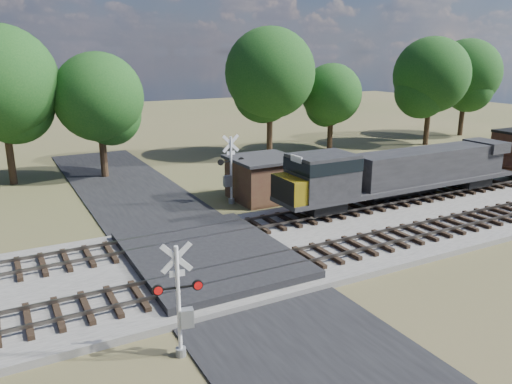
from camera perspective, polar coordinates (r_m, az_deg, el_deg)
ground at (r=23.51m, az=-4.96°, el=-8.43°), size 160.00×160.00×0.00m
ballast_bed at (r=28.93m, az=13.13°, el=-3.77°), size 140.00×10.00×0.30m
road at (r=23.49m, az=-4.97°, el=-8.35°), size 7.00×60.00×0.08m
crossing_panel at (r=23.81m, az=-5.46°, el=-7.30°), size 7.00×9.00×0.62m
track_near at (r=23.06m, az=4.23°, el=-7.79°), size 140.00×2.60×0.33m
track_far at (r=27.10m, az=-1.45°, el=-4.09°), size 140.00×2.60×0.33m
crossing_signal_near at (r=16.52m, az=-8.51°, el=-13.20°), size 1.59×0.45×3.97m
crossing_signal_far at (r=32.27m, az=-3.00°, el=1.90°), size 1.84×0.40×4.57m
equipment_shed at (r=33.36m, az=0.81°, el=1.61°), size 4.26×4.26×2.89m
treeline at (r=43.13m, az=-7.17°, el=12.29°), size 77.62×10.90×11.89m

